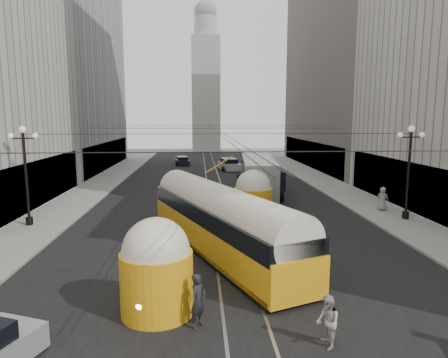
{
  "coord_description": "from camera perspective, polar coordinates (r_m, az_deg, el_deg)",
  "views": [
    {
      "loc": [
        -1.54,
        -7.92,
        7.01
      ],
      "look_at": [
        -0.11,
        15.01,
        3.49
      ],
      "focal_mm": 32.0,
      "sensor_mm": 36.0,
      "label": 1
    }
  ],
  "objects": [
    {
      "name": "catenary",
      "position": [
        39.46,
        -1.16,
        7.06
      ],
      "size": [
        25.0,
        72.0,
        0.23
      ],
      "color": "black",
      "rests_on": "ground"
    },
    {
      "name": "sedan_white_far",
      "position": [
        54.49,
        0.7,
        2.07
      ],
      "size": [
        2.97,
        5.31,
        1.58
      ],
      "color": "silver",
      "rests_on": "ground"
    },
    {
      "name": "pedestrian_sidewalk_right",
      "position": [
        32.13,
        21.72,
        -2.63
      ],
      "size": [
        1.0,
        0.8,
        1.78
      ],
      "primitive_type": "imported",
      "rotation": [
        0.0,
        0.0,
        2.8
      ],
      "color": "gray",
      "rests_on": "sidewalk_right"
    },
    {
      "name": "road",
      "position": [
        41.05,
        -1.36,
        -1.14
      ],
      "size": [
        20.0,
        85.0,
        0.02
      ],
      "primitive_type": "cube",
      "color": "black",
      "rests_on": "ground"
    },
    {
      "name": "sedan_dark_far",
      "position": [
        60.5,
        -6.0,
        2.55
      ],
      "size": [
        2.39,
        4.32,
        1.29
      ],
      "color": "black",
      "rests_on": "ground"
    },
    {
      "name": "sidewalk_left",
      "position": [
        45.68,
        -16.75,
        -0.41
      ],
      "size": [
        4.0,
        72.0,
        0.15
      ],
      "primitive_type": "cube",
      "color": "gray",
      "rests_on": "ground"
    },
    {
      "name": "pedestrian_crossing_a",
      "position": [
        14.03,
        -3.72,
        -16.96
      ],
      "size": [
        0.75,
        0.82,
        1.88
      ],
      "primitive_type": "imported",
      "rotation": [
        0.0,
        0.0,
        0.98
      ],
      "color": "black",
      "rests_on": "ground"
    },
    {
      "name": "building_right_far",
      "position": [
        60.64,
        18.12,
        17.1
      ],
      "size": [
        12.6,
        32.6,
        32.6
      ],
      "color": "#514C47",
      "rests_on": "ground"
    },
    {
      "name": "city_bus",
      "position": [
        37.83,
        4.82,
        0.8
      ],
      "size": [
        3.85,
        13.34,
        3.34
      ],
      "color": "gray",
      "rests_on": "ground"
    },
    {
      "name": "pedestrian_crossing_b",
      "position": [
        13.36,
        14.58,
        -19.16
      ],
      "size": [
        0.63,
        0.81,
        1.65
      ],
      "primitive_type": "imported",
      "rotation": [
        0.0,
        0.0,
        -1.58
      ],
      "color": "#B5B1A9",
      "rests_on": "ground"
    },
    {
      "name": "streetcar",
      "position": [
        20.79,
        -0.58,
        -5.92
      ],
      "size": [
        7.8,
        15.41,
        3.61
      ],
      "color": "orange",
      "rests_on": "ground"
    },
    {
      "name": "rail_right",
      "position": [
        41.09,
        -0.31,
        -1.12
      ],
      "size": [
        0.12,
        85.0,
        0.04
      ],
      "primitive_type": "cube",
      "color": "gray",
      "rests_on": "ground"
    },
    {
      "name": "sidewalk_right",
      "position": [
        46.48,
        13.42,
        -0.12
      ],
      "size": [
        4.0,
        72.0,
        0.15
      ],
      "primitive_type": "cube",
      "color": "gray",
      "rests_on": "ground"
    },
    {
      "name": "lamppost_right_mid",
      "position": [
        29.71,
        24.9,
        1.58
      ],
      "size": [
        1.86,
        0.44,
        6.37
      ],
      "color": "black",
      "rests_on": "sidewalk_right"
    },
    {
      "name": "building_left_far",
      "position": [
        59.34,
        -22.46,
        15.13
      ],
      "size": [
        12.6,
        28.6,
        28.6
      ],
      "color": "#999999",
      "rests_on": "ground"
    },
    {
      "name": "rail_left",
      "position": [
        41.03,
        -2.4,
        -1.15
      ],
      "size": [
        0.12,
        85.0,
        0.04
      ],
      "primitive_type": "cube",
      "color": "gray",
      "rests_on": "ground"
    },
    {
      "name": "lamppost_left_mid",
      "position": [
        28.37,
        -26.48,
        1.18
      ],
      "size": [
        1.86,
        0.44,
        6.37
      ],
      "color": "black",
      "rests_on": "sidewalk_left"
    },
    {
      "name": "distant_tower",
      "position": [
        88.29,
        -2.62,
        13.86
      ],
      "size": [
        6.0,
        6.0,
        31.36
      ],
      "color": "#B2AFA8",
      "rests_on": "ground"
    }
  ]
}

